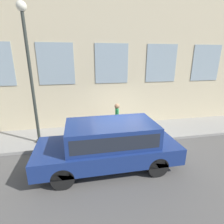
{
  "coord_description": "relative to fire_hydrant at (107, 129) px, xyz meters",
  "views": [
    {
      "loc": [
        -6.72,
        1.78,
        3.68
      ],
      "look_at": [
        0.83,
        0.28,
        1.28
      ],
      "focal_mm": 28.0,
      "sensor_mm": 36.0,
      "label": 1
    }
  ],
  "objects": [
    {
      "name": "ground_plane",
      "position": [
        -0.63,
        -0.56,
        -0.55
      ],
      "size": [
        80.0,
        80.0,
        0.0
      ],
      "primitive_type": "plane",
      "color": "#514F4C"
    },
    {
      "name": "sidewalk",
      "position": [
        0.53,
        -0.56,
        -0.49
      ],
      "size": [
        2.32,
        60.0,
        0.12
      ],
      "color": "gray",
      "rests_on": "ground_plane"
    },
    {
      "name": "building_facade",
      "position": [
        1.84,
        -0.56,
        2.97
      ],
      "size": [
        0.33,
        40.0,
        7.05
      ],
      "color": "#C6B793",
      "rests_on": "ground_plane"
    },
    {
      "name": "fire_hydrant",
      "position": [
        0.0,
        0.0,
        0.0
      ],
      "size": [
        0.28,
        0.41,
        0.84
      ],
      "color": "red",
      "rests_on": "sidewalk"
    },
    {
      "name": "person",
      "position": [
        0.39,
        -0.55,
        0.46
      ],
      "size": [
        0.36,
        0.24,
        1.49
      ],
      "rotation": [
        0.0,
        0.0,
        1.34
      ],
      "color": "navy",
      "rests_on": "sidewalk"
    },
    {
      "name": "parked_truck_navy_near",
      "position": [
        -2.07,
        0.26,
        0.38
      ],
      "size": [
        1.88,
        4.76,
        1.62
      ],
      "color": "black",
      "rests_on": "ground_plane"
    },
    {
      "name": "street_lamp",
      "position": [
        0.07,
        2.99,
        2.97
      ],
      "size": [
        0.36,
        0.36,
        5.47
      ],
      "color": "#2D332D",
      "rests_on": "sidewalk"
    }
  ]
}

